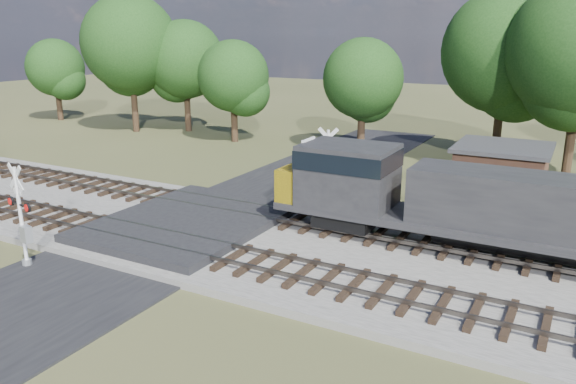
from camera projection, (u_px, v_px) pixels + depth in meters
The scene contains 10 objects.
ground at pixel (183, 234), 25.04m from camera, with size 160.00×160.00×0.00m, color #3C4324.
ballast_bed at pixel (405, 271), 20.81m from camera, with size 140.00×10.00×0.30m, color gray.
road at pixel (183, 233), 25.03m from camera, with size 7.00×60.00×0.08m, color black.
crossing_panel at pixel (190, 224), 25.38m from camera, with size 7.00×9.00×0.62m, color #262628.
track_near at pixel (214, 253), 21.80m from camera, with size 140.00×2.60×0.33m.
track_far at pixel (277, 217), 26.02m from camera, with size 140.00×2.60×0.33m.
crossing_signal_near at pixel (23, 226), 21.03m from camera, with size 1.62×0.43×4.05m.
crossing_signal_far at pixel (326, 175), 28.14m from camera, with size 1.67×0.47×4.19m.
equipment_shed at pixel (501, 175), 28.88m from camera, with size 4.69×4.69×3.15m.
treeline at pixel (528, 59), 34.80m from camera, with size 85.31×12.29×12.00m.
Camera 1 is at (15.43, -18.43, 8.66)m, focal length 35.00 mm.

